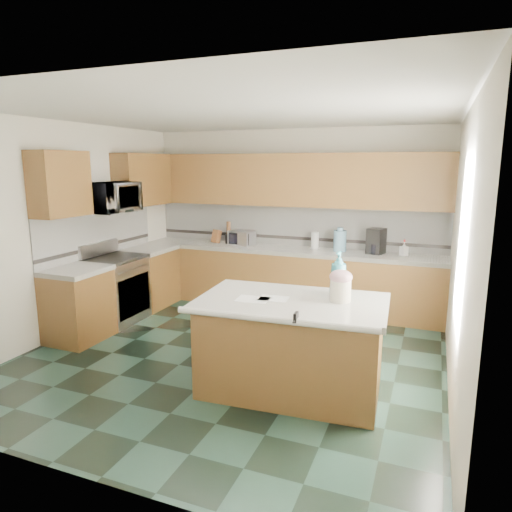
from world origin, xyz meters
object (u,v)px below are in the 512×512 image
at_px(island_top, 292,302).
at_px(coffee_maker, 376,241).
at_px(treat_jar, 340,291).
at_px(knife_block, 216,236).
at_px(toaster_oven, 242,238).
at_px(island_base, 291,348).
at_px(soap_bottle_island, 339,273).

bearing_deg(island_top, coffee_maker, 76.76).
xyz_separation_m(treat_jar, knife_block, (-2.50, 2.47, 0.00)).
distance_m(knife_block, coffee_maker, 2.52).
bearing_deg(treat_jar, toaster_oven, 148.78).
relative_size(toaster_oven, coffee_maker, 1.05).
height_order(island_base, toaster_oven, toaster_oven).
relative_size(island_base, treat_jar, 8.24).
relative_size(island_base, knife_block, 7.85).
height_order(soap_bottle_island, toaster_oven, soap_bottle_island).
distance_m(island_base, knife_block, 3.37).
xyz_separation_m(soap_bottle_island, coffee_maker, (0.07, 2.30, -0.03)).
bearing_deg(toaster_oven, soap_bottle_island, -34.55).
bearing_deg(treat_jar, knife_block, 154.40).
distance_m(island_base, coffee_maker, 2.74).
bearing_deg(soap_bottle_island, island_base, -132.66).
relative_size(treat_jar, knife_block, 0.95).
bearing_deg(treat_jar, soap_bottle_island, 126.10).
bearing_deg(coffee_maker, treat_jar, -72.71).
distance_m(island_top, treat_jar, 0.47).
relative_size(island_base, coffee_maker, 4.57).
xyz_separation_m(knife_block, toaster_oven, (0.45, 0.00, 0.00)).
bearing_deg(island_top, knife_block, 125.14).
bearing_deg(soap_bottle_island, knife_block, 144.42).
xyz_separation_m(island_base, treat_jar, (0.43, 0.11, 0.59)).
distance_m(soap_bottle_island, coffee_maker, 2.30).
relative_size(knife_block, coffee_maker, 0.58).
height_order(island_top, soap_bottle_island, soap_bottle_island).
xyz_separation_m(treat_jar, toaster_oven, (-2.06, 2.47, 0.01)).
bearing_deg(knife_block, island_base, -34.55).
bearing_deg(island_base, toaster_oven, 118.56).
xyz_separation_m(island_base, knife_block, (-2.07, 2.58, 0.60)).
distance_m(island_base, island_top, 0.46).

